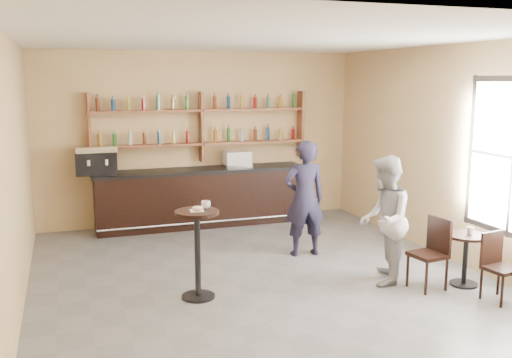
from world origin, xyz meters
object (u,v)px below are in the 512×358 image
object	(u,v)px
espresso_machine	(97,160)
chair_west	(428,254)
cafe_table	(465,260)
pedestal_table	(198,255)
bar_counter	(201,197)
chair_south	(501,268)
pastry_case	(237,159)
man_main	(304,198)
patron_second	(384,220)

from	to	relation	value
espresso_machine	chair_west	world-z (taller)	espresso_machine
espresso_machine	cafe_table	distance (m)	6.15
espresso_machine	pedestal_table	size ratio (longest dim) A/B	0.62
bar_counter	chair_south	size ratio (longest dim) A/B	4.65
pedestal_table	chair_west	xyz separation A→B (m)	(2.89, -0.65, -0.09)
pastry_case	cafe_table	distance (m)	4.67
pedestal_table	cafe_table	size ratio (longest dim) A/B	1.61
man_main	cafe_table	distance (m)	2.47
pedestal_table	chair_south	distance (m)	3.72
pedestal_table	patron_second	size ratio (longest dim) A/B	0.65
espresso_machine	pastry_case	xyz separation A→B (m)	(2.53, 0.00, -0.10)
bar_counter	patron_second	distance (m)	4.08
espresso_machine	cafe_table	bearing A→B (deg)	-38.73
pedestal_table	chair_west	size ratio (longest dim) A/B	1.20
man_main	chair_west	world-z (taller)	man_main
chair_west	chair_south	world-z (taller)	chair_west
pastry_case	cafe_table	bearing A→B (deg)	-55.96
bar_counter	patron_second	size ratio (longest dim) A/B	2.29
chair_west	patron_second	distance (m)	0.70
cafe_table	chair_west	xyz separation A→B (m)	(-0.55, 0.05, 0.12)
pedestal_table	chair_south	world-z (taller)	pedestal_table
chair_south	bar_counter	bearing A→B (deg)	110.01
patron_second	bar_counter	bearing A→B (deg)	-122.85
chair_west	chair_south	xyz separation A→B (m)	(0.60, -0.65, -0.04)
pastry_case	patron_second	bearing A→B (deg)	-66.56
man_main	patron_second	xyz separation A→B (m)	(0.51, -1.45, -0.04)
pastry_case	man_main	size ratio (longest dim) A/B	0.28
patron_second	chair_south	bearing A→B (deg)	78.53
man_main	cafe_table	bearing A→B (deg)	131.35
espresso_machine	bar_counter	bearing A→B (deg)	4.85
bar_counter	chair_west	distance (m)	4.60
pastry_case	man_main	distance (m)	2.34
bar_counter	chair_south	distance (m)	5.46
pastry_case	pedestal_table	bearing A→B (deg)	-104.23
espresso_machine	pedestal_table	bearing A→B (deg)	-69.73
pedestal_table	patron_second	bearing A→B (deg)	-5.86
espresso_machine	pedestal_table	xyz separation A→B (m)	(0.96, -3.49, -0.75)
espresso_machine	pedestal_table	distance (m)	3.70
pastry_case	cafe_table	xyz separation A→B (m)	(1.87, -4.19, -0.86)
bar_counter	pedestal_table	distance (m)	3.60
cafe_table	chair_south	bearing A→B (deg)	-85.24
espresso_machine	pastry_case	size ratio (longest dim) A/B	1.38
man_main	chair_south	distance (m)	2.97
espresso_machine	chair_west	distance (m)	5.72
cafe_table	bar_counter	bearing A→B (deg)	121.48
pedestal_table	chair_south	bearing A→B (deg)	-20.40
chair_south	patron_second	distance (m)	1.53
pedestal_table	chair_south	xyz separation A→B (m)	(3.49, -1.30, -0.14)
espresso_machine	chair_south	world-z (taller)	espresso_machine
pedestal_table	chair_south	size ratio (longest dim) A/B	1.32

